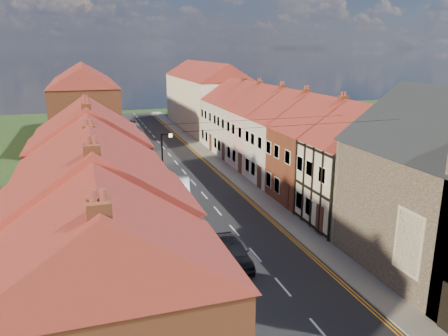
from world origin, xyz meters
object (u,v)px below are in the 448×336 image
Objects in this scene: pedestrian_left at (189,275)px; car_distant at (132,124)px; lamppost at (164,166)px; car_near at (231,252)px; car_mid at (180,187)px.

car_distant is at bearing 77.34° from pedestrian_left.
lamppost is 1.32× the size of car_near.
pedestrian_left is (-2.81, -51.99, 0.45)m from car_distant.
lamppost reaches higher than car_distant.
lamppost is 1.44× the size of car_distant.
pedestrian_left is (-1.12, -13.02, -2.51)m from lamppost.
lamppost is 3.31× the size of pedestrian_left.
pedestrian_left reaches higher than car_distant.
lamppost is at bearing -113.62° from car_mid.
car_mid reaches higher than car_distant.
pedestrian_left is (-2.95, -15.65, 0.27)m from car_mid.
car_near reaches higher than car_distant.
car_near is at bearing -79.21° from lamppost.
car_mid is (-0.20, 13.26, -0.02)m from car_near.
pedestrian_left is at bearing -89.49° from car_mid.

